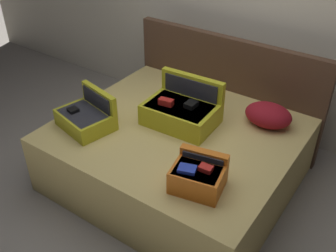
{
  "coord_description": "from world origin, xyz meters",
  "views": [
    {
      "loc": [
        1.48,
        -1.87,
        2.4
      ],
      "look_at": [
        0.0,
        0.28,
        0.64
      ],
      "focal_mm": 42.25,
      "sensor_mm": 36.0,
      "label": 1
    }
  ],
  "objects_px": {
    "bed": "(176,155)",
    "pillow_near_headboard": "(268,115)",
    "hard_case_large": "(182,111)",
    "hard_case_medium": "(86,117)",
    "hard_case_small": "(198,176)"
  },
  "relations": [
    {
      "from": "hard_case_medium",
      "to": "bed",
      "type": "bearing_deg",
      "value": 44.41
    },
    {
      "from": "bed",
      "to": "hard_case_large",
      "type": "height_order",
      "value": "hard_case_large"
    },
    {
      "from": "hard_case_medium",
      "to": "hard_case_large",
      "type": "bearing_deg",
      "value": 52.01
    },
    {
      "from": "hard_case_small",
      "to": "pillow_near_headboard",
      "type": "relative_size",
      "value": 1.0
    },
    {
      "from": "bed",
      "to": "hard_case_medium",
      "type": "height_order",
      "value": "hard_case_medium"
    },
    {
      "from": "hard_case_large",
      "to": "hard_case_small",
      "type": "distance_m",
      "value": 0.81
    },
    {
      "from": "bed",
      "to": "hard_case_large",
      "type": "bearing_deg",
      "value": 101.78
    },
    {
      "from": "hard_case_large",
      "to": "hard_case_medium",
      "type": "relative_size",
      "value": 1.2
    },
    {
      "from": "hard_case_medium",
      "to": "hard_case_small",
      "type": "distance_m",
      "value": 1.15
    },
    {
      "from": "bed",
      "to": "pillow_near_headboard",
      "type": "height_order",
      "value": "pillow_near_headboard"
    },
    {
      "from": "hard_case_large",
      "to": "pillow_near_headboard",
      "type": "bearing_deg",
      "value": 29.18
    },
    {
      "from": "hard_case_large",
      "to": "pillow_near_headboard",
      "type": "relative_size",
      "value": 1.54
    },
    {
      "from": "bed",
      "to": "hard_case_medium",
      "type": "bearing_deg",
      "value": -148.45
    },
    {
      "from": "hard_case_medium",
      "to": "hard_case_small",
      "type": "relative_size",
      "value": 1.29
    },
    {
      "from": "hard_case_small",
      "to": "pillow_near_headboard",
      "type": "xyz_separation_m",
      "value": [
        0.08,
        0.99,
        -0.0
      ]
    }
  ]
}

